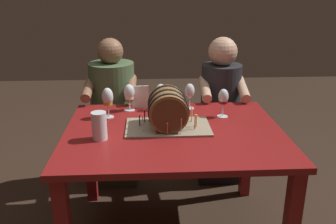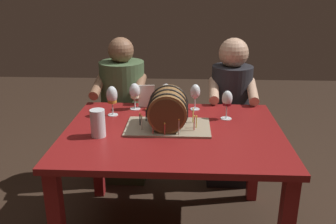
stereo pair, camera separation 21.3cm
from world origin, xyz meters
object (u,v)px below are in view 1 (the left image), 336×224
(wine_glass_empty, at_px, (190,92))
(wine_glass_amber, at_px, (108,98))
(wine_glass_white, at_px, (129,93))
(wine_glass_rose, at_px, (161,92))
(dining_table, at_px, (174,146))
(barrel_cake, at_px, (168,110))
(beer_pint, at_px, (99,127))
(menu_card, at_px, (141,97))
(person_seated_right, at_px, (220,117))
(person_seated_left, at_px, (114,118))
(wine_glass_red, at_px, (223,98))

(wine_glass_empty, height_order, wine_glass_amber, wine_glass_amber)
(wine_glass_white, bearing_deg, wine_glass_rose, 1.85)
(wine_glass_white, bearing_deg, dining_table, -53.60)
(barrel_cake, bearing_deg, wine_glass_amber, 151.32)
(wine_glass_amber, bearing_deg, wine_glass_rose, 21.81)
(beer_pint, bearing_deg, wine_glass_white, 73.22)
(dining_table, bearing_deg, menu_card, 115.84)
(menu_card, relative_size, person_seated_right, 0.14)
(barrel_cake, xyz_separation_m, wine_glass_white, (-0.24, 0.33, 0.01))
(barrel_cake, bearing_deg, person_seated_left, 119.25)
(dining_table, relative_size, barrel_cake, 2.56)
(menu_card, relative_size, person_seated_left, 0.14)
(wine_glass_red, xyz_separation_m, beer_pint, (-0.74, -0.31, -0.05))
(wine_glass_empty, xyz_separation_m, wine_glass_red, (0.19, -0.17, 0.00))
(dining_table, xyz_separation_m, beer_pint, (-0.41, -0.10, 0.17))
(wine_glass_amber, relative_size, person_seated_left, 0.17)
(wine_glass_amber, bearing_deg, person_seated_left, 92.16)
(wine_glass_amber, height_order, person_seated_right, person_seated_right)
(dining_table, xyz_separation_m, wine_glass_white, (-0.27, 0.37, 0.22))
(dining_table, height_order, menu_card, menu_card)
(wine_glass_rose, relative_size, beer_pint, 1.14)
(barrel_cake, distance_m, person_seated_right, 0.88)
(wine_glass_amber, xyz_separation_m, beer_pint, (-0.01, -0.34, -0.06))
(menu_card, bearing_deg, dining_table, -67.33)
(dining_table, bearing_deg, wine_glass_red, 32.56)
(wine_glass_amber, height_order, menu_card, wine_glass_amber)
(barrel_cake, relative_size, person_seated_right, 0.43)
(dining_table, distance_m, person_seated_right, 0.85)
(barrel_cake, distance_m, wine_glass_amber, 0.42)
(beer_pint, distance_m, person_seated_left, 0.87)
(wine_glass_rose, relative_size, menu_card, 1.11)
(barrel_cake, xyz_separation_m, wine_glass_empty, (0.17, 0.34, 0.01))
(wine_glass_rose, bearing_deg, wine_glass_empty, 1.40)
(wine_glass_white, distance_m, beer_pint, 0.50)
(wine_glass_white, bearing_deg, menu_card, 26.70)
(barrel_cake, bearing_deg, wine_glass_empty, 64.17)
(wine_glass_rose, height_order, wine_glass_empty, wine_glass_rose)
(person_seated_right, bearing_deg, wine_glass_amber, -149.17)
(person_seated_left, bearing_deg, wine_glass_white, -67.87)
(beer_pint, bearing_deg, wine_glass_red, 22.79)
(wine_glass_rose, height_order, person_seated_left, person_seated_left)
(wine_glass_empty, xyz_separation_m, person_seated_right, (0.29, 0.35, -0.32))
(wine_glass_empty, height_order, person_seated_left, person_seated_left)
(dining_table, distance_m, menu_card, 0.49)
(barrel_cake, distance_m, beer_pint, 0.41)
(person_seated_right, bearing_deg, wine_glass_red, -99.93)
(wine_glass_amber, bearing_deg, barrel_cake, -28.68)
(person_seated_left, bearing_deg, wine_glass_empty, -32.26)
(wine_glass_white, relative_size, wine_glass_amber, 0.93)
(wine_glass_red, relative_size, person_seated_right, 0.16)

